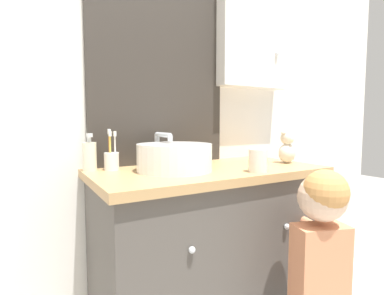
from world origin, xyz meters
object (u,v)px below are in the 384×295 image
object	(u,v)px
child_figure	(320,256)
drinking_cup	(258,161)
sink_basin	(174,157)
teddy_bear	(287,148)
soap_dispenser	(90,156)
toothbrush_holder	(112,160)

from	to	relation	value
child_figure	drinking_cup	bearing A→B (deg)	113.25
sink_basin	teddy_bear	xyz separation A→B (m)	(0.59, -0.07, 0.02)
soap_dispenser	teddy_bear	xyz separation A→B (m)	(0.90, -0.24, 0.01)
sink_basin	drinking_cup	world-z (taller)	sink_basin
toothbrush_holder	soap_dispenser	size ratio (longest dim) A/B	1.10
sink_basin	soap_dispenser	bearing A→B (deg)	150.35
child_figure	teddy_bear	distance (m)	0.56
soap_dispenser	child_figure	size ratio (longest dim) A/B	0.18
soap_dispenser	drinking_cup	bearing A→B (deg)	-32.54
toothbrush_holder	drinking_cup	bearing A→B (deg)	-34.63
soap_dispenser	sink_basin	bearing A→B (deg)	-29.65
toothbrush_holder	teddy_bear	bearing A→B (deg)	-14.73
child_figure	soap_dispenser	bearing A→B (deg)	138.56
toothbrush_holder	soap_dispenser	bearing A→B (deg)	162.00
child_figure	drinking_cup	size ratio (longest dim) A/B	9.15
toothbrush_holder	soap_dispenser	distance (m)	0.09
sink_basin	soap_dispenser	distance (m)	0.35
sink_basin	child_figure	world-z (taller)	sink_basin
teddy_bear	child_figure	bearing A→B (deg)	-120.34
toothbrush_holder	child_figure	size ratio (longest dim) A/B	0.20
sink_basin	toothbrush_holder	world-z (taller)	toothbrush_holder
soap_dispenser	teddy_bear	world-z (taller)	teddy_bear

